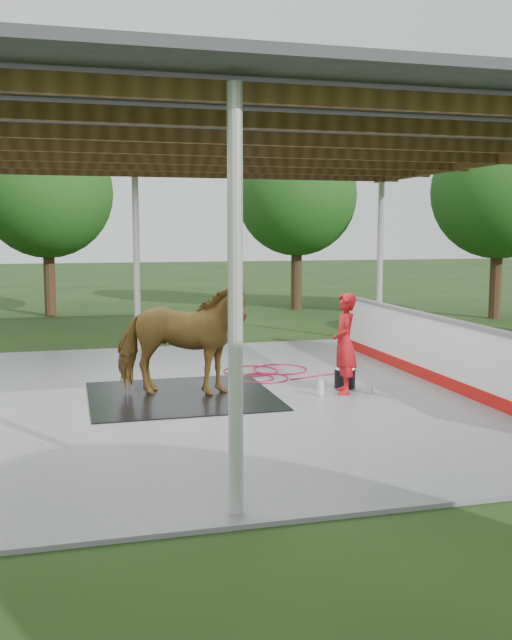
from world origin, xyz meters
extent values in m
plane|color=#1E3814|center=(0.00, 0.00, 0.00)|extent=(100.00, 100.00, 0.00)
cube|color=slate|center=(0.00, 0.00, 0.03)|extent=(12.00, 10.00, 0.05)
cylinder|color=beige|center=(0.00, -4.70, 1.98)|extent=(0.14, 0.14, 3.85)
cylinder|color=beige|center=(0.00, 4.70, 1.98)|extent=(0.14, 0.14, 3.85)
cylinder|color=beige|center=(5.70, 4.70, 1.98)|extent=(0.14, 0.14, 3.85)
cube|color=brown|center=(0.00, -4.50, 3.85)|extent=(12.00, 0.10, 0.18)
cube|color=brown|center=(0.00, -3.00, 3.85)|extent=(12.00, 0.10, 0.18)
cube|color=brown|center=(0.00, -1.50, 3.85)|extent=(12.00, 0.10, 0.18)
cube|color=brown|center=(0.00, 0.00, 3.85)|extent=(12.00, 0.10, 0.18)
cube|color=brown|center=(0.00, 1.50, 3.85)|extent=(12.00, 0.10, 0.18)
cube|color=brown|center=(0.00, 3.00, 3.85)|extent=(12.00, 0.10, 0.18)
cube|color=brown|center=(0.00, 4.50, 3.85)|extent=(12.00, 0.10, 0.18)
cube|color=brown|center=(5.70, 0.00, 3.85)|extent=(0.12, 10.00, 0.18)
cube|color=#38383A|center=(0.00, 0.00, 4.05)|extent=(12.60, 10.60, 0.10)
cube|color=#AF110E|center=(4.59, 0.00, 0.15)|extent=(0.14, 8.00, 0.20)
cube|color=white|center=(4.60, 0.00, 0.65)|extent=(0.12, 8.00, 1.00)
cube|color=slate|center=(4.60, 0.00, 1.17)|extent=(0.16, 8.00, 0.06)
cylinder|color=#382314|center=(-2.00, 12.00, 1.10)|extent=(0.36, 0.36, 2.20)
sphere|color=#194714|center=(-2.00, 12.00, 3.80)|extent=(4.00, 4.00, 4.00)
cylinder|color=#382314|center=(6.00, 12.00, 1.10)|extent=(0.36, 0.36, 2.20)
sphere|color=#194714|center=(6.00, 12.00, 3.80)|extent=(4.00, 4.00, 4.00)
cylinder|color=#382314|center=(11.00, 8.00, 1.10)|extent=(0.36, 0.36, 2.20)
sphere|color=#194714|center=(11.00, 8.00, 3.80)|extent=(4.00, 4.00, 4.00)
cube|color=black|center=(0.23, 0.03, 0.06)|extent=(2.85, 2.67, 0.02)
imported|color=brown|center=(0.23, 0.03, 0.95)|extent=(2.27, 1.51, 1.76)
imported|color=red|center=(2.78, -0.40, 0.85)|extent=(0.51, 0.66, 1.61)
cylinder|color=black|center=(2.94, -0.04, 0.20)|extent=(0.35, 0.35, 0.31)
cylinder|color=white|center=(2.94, -0.04, 0.36)|extent=(0.32, 0.32, 0.03)
imported|color=silver|center=(2.34, -0.51, 0.21)|extent=(0.15, 0.15, 0.32)
imported|color=#338CD8|center=(3.19, -0.51, 0.14)|extent=(0.11, 0.11, 0.18)
torus|color=#B00C33|center=(2.34, 1.68, 0.06)|extent=(1.01, 1.01, 0.02)
torus|color=#B00C33|center=(1.82, 1.00, 0.06)|extent=(0.91, 0.91, 0.02)
torus|color=#B00C33|center=(1.69, 1.04, 0.06)|extent=(0.65, 0.65, 0.02)
torus|color=#B00C33|center=(1.77, 1.68, 0.06)|extent=(1.02, 1.02, 0.02)
cylinder|color=#B00C33|center=(2.95, 0.97, 0.06)|extent=(1.44, 0.49, 0.02)
camera|label=1|loc=(-1.43, -10.85, 2.63)|focal=40.00mm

